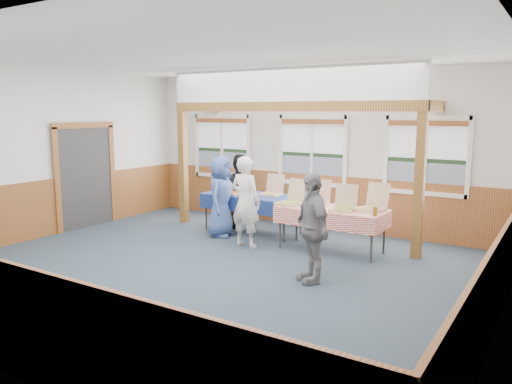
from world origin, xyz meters
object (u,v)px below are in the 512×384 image
Objects in this scene: man_blue at (220,196)px; person_grey at (312,228)px; woman_black at (239,191)px; table_left at (253,197)px; table_right at (331,211)px; woman_white at (246,202)px.

man_blue is 3.00m from person_grey.
person_grey is (2.65, -1.42, 0.01)m from man_blue.
woman_black is 3.50m from person_grey.
man_blue is at bearing -167.71° from person_grey.
person_grey reaches higher than man_blue.
woman_black is at bearing -178.79° from table_left.
man_blue is at bearing 75.33° from woman_black.
table_right is 1.52m from woman_white.
person_grey is at bearing -133.93° from man_blue.
woman_white is at bearing -169.29° from person_grey.
table_left is at bearing -60.67° from woman_white.
woman_white is 1.06× the size of woman_black.
table_right is (1.89, -0.42, -0.00)m from table_left.
table_right is 2.40m from woman_black.
table_left is 1.10m from woman_white.
table_left is at bearing 138.73° from woman_black.
man_blue is (-2.24, -0.18, 0.08)m from table_right.
table_right is 1.30× the size of man_blue.
man_blue reaches higher than woman_black.
table_left is 1.39× the size of person_grey.
woman_white is at bearing -42.65° from table_left.
woman_black is 0.98× the size of person_grey.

